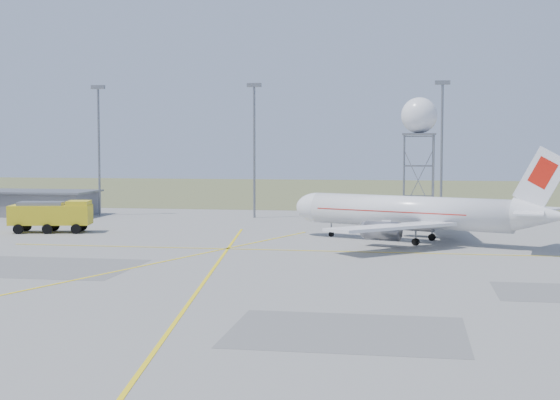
# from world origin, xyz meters

# --- Properties ---
(ground) EXTENTS (400.00, 400.00, 0.00)m
(ground) POSITION_xyz_m (0.00, 0.00, 0.00)
(ground) COLOR gray
(ground) RESTS_ON ground
(grass_strip) EXTENTS (400.00, 120.00, 0.03)m
(grass_strip) POSITION_xyz_m (0.00, 140.00, 0.01)
(grass_strip) COLOR #5B6B3B
(grass_strip) RESTS_ON ground
(building_grey) EXTENTS (19.00, 10.00, 3.90)m
(building_grey) POSITION_xyz_m (-45.00, 64.00, 1.97)
(building_grey) COLOR slate
(building_grey) RESTS_ON ground
(mast_a) EXTENTS (2.20, 0.50, 20.50)m
(mast_a) POSITION_xyz_m (-35.00, 66.00, 12.07)
(mast_a) COLOR slate
(mast_a) RESTS_ON ground
(mast_b) EXTENTS (2.20, 0.50, 20.50)m
(mast_b) POSITION_xyz_m (-10.00, 66.00, 12.07)
(mast_b) COLOR slate
(mast_b) RESTS_ON ground
(mast_c) EXTENTS (2.20, 0.50, 20.50)m
(mast_c) POSITION_xyz_m (18.00, 66.00, 12.07)
(mast_c) COLOR slate
(mast_c) RESTS_ON ground
(airliner_main) EXTENTS (31.15, 29.19, 11.00)m
(airliner_main) POSITION_xyz_m (13.98, 39.16, 3.37)
(airliner_main) COLOR white
(airliner_main) RESTS_ON ground
(radar_tower) EXTENTS (4.83, 4.83, 17.50)m
(radar_tower) POSITION_xyz_m (14.61, 56.09, 9.82)
(radar_tower) COLOR slate
(radar_tower) RESTS_ON ground
(fire_truck) EXTENTS (10.55, 5.58, 4.04)m
(fire_truck) POSITION_xyz_m (-31.28, 41.89, 1.94)
(fire_truck) COLOR yellow
(fire_truck) RESTS_ON ground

